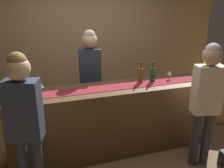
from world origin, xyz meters
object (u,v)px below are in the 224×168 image
wine_bottle_green (153,74)px  wine_bottle_clear (14,91)px  wine_glass_near_customer (41,86)px  customer_browsing (24,116)px  bartender (90,72)px  wine_bottle_amber (141,75)px  wine_glass_mid_counter (170,73)px  round_side_table (214,99)px  customer_sipping (207,94)px  vase_on_side_table (211,73)px

wine_bottle_green → wine_bottle_clear: same height
wine_glass_near_customer → customer_browsing: bearing=-105.0°
wine_bottle_clear → wine_glass_near_customer: 0.33m
wine_bottle_clear → bartender: (1.08, 0.62, -0.03)m
wine_bottle_amber → wine_glass_mid_counter: wine_bottle_amber is taller
round_side_table → wine_glass_mid_counter: bearing=-163.3°
wine_bottle_clear → wine_glass_mid_counter: size_ratio=2.10×
wine_glass_near_customer → customer_browsing: customer_browsing is taller
wine_bottle_amber → bartender: 0.81m
wine_glass_mid_counter → wine_bottle_green: bearing=-176.8°
bartender → round_side_table: size_ratio=2.33×
wine_bottle_clear → customer_browsing: customer_browsing is taller
customer_sipping → customer_browsing: bearing=-169.2°
wine_bottle_amber → bartender: size_ratio=0.18×
bartender → round_side_table: 2.46m
vase_on_side_table → wine_bottle_clear: bearing=-170.7°
wine_bottle_amber → customer_sipping: (0.56, -0.77, -0.08)m
wine_bottle_green → round_side_table: bearing=14.2°
bartender → vase_on_side_table: size_ratio=7.19×
wine_bottle_green → customer_sipping: 0.83m
wine_bottle_green → wine_bottle_amber: 0.18m
customer_sipping → wine_bottle_clear: bearing=176.1°
wine_glass_near_customer → bartender: (0.77, 0.51, -0.03)m
customer_browsing → round_side_table: size_ratio=2.28×
wine_bottle_amber → customer_sipping: bearing=-53.9°
wine_bottle_clear → customer_browsing: size_ratio=0.18×
wine_bottle_amber → wine_bottle_green: bearing=-8.3°
wine_bottle_green → vase_on_side_table: bearing=17.5°
wine_bottle_clear → round_side_table: 3.54m
wine_bottle_amber → wine_bottle_clear: bearing=-176.2°
customer_browsing → bartender: bearing=68.7°
wine_bottle_amber → customer_sipping: customer_sipping is taller
wine_bottle_clear → customer_browsing: (0.12, -0.60, -0.06)m
wine_bottle_clear → customer_sipping: customer_sipping is taller
round_side_table → customer_sipping: bearing=-135.9°
wine_glass_mid_counter → round_side_table: bearing=16.7°
wine_bottle_clear → vase_on_side_table: size_ratio=1.26×
wine_glass_mid_counter → customer_sipping: 0.76m
wine_bottle_amber → vase_on_side_table: size_ratio=1.26×
wine_glass_mid_counter → vase_on_side_table: wine_glass_mid_counter is taller
customer_browsing → vase_on_side_table: (3.24, 1.15, -0.18)m
vase_on_side_table → wine_bottle_amber: bearing=-165.1°
wine_bottle_clear → wine_glass_near_customer: wine_bottle_clear is taller
wine_glass_mid_counter → vase_on_side_table: (1.17, 0.45, -0.24)m
wine_bottle_clear → customer_browsing: 0.62m
wine_glass_near_customer → vase_on_side_table: wine_glass_near_customer is taller
customer_browsing → vase_on_side_table: bearing=36.5°
round_side_table → bartender: bearing=176.5°
wine_bottle_amber → wine_bottle_clear: size_ratio=1.00×
wine_bottle_clear → bartender: size_ratio=0.18×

